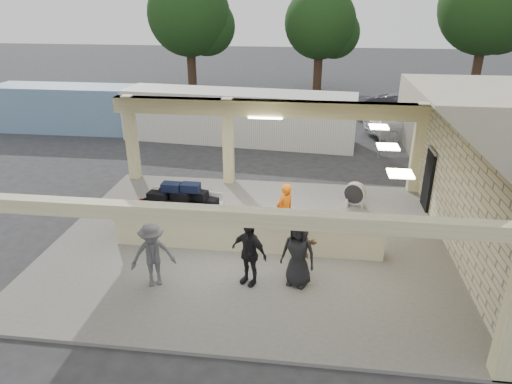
# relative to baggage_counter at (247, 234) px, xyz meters

# --- Properties ---
(ground) EXTENTS (120.00, 120.00, 0.00)m
(ground) POSITION_rel_baggage_counter_xyz_m (0.00, 0.50, -0.59)
(ground) COLOR #29292B
(ground) RESTS_ON ground
(pavilion) EXTENTS (12.01, 10.00, 3.55)m
(pavilion) POSITION_rel_baggage_counter_xyz_m (0.21, 1.16, 0.76)
(pavilion) COLOR #64625D
(pavilion) RESTS_ON ground
(baggage_counter) EXTENTS (8.20, 0.58, 0.98)m
(baggage_counter) POSITION_rel_baggage_counter_xyz_m (0.00, 0.00, 0.00)
(baggage_counter) COLOR beige
(baggage_counter) RESTS_ON pavilion
(luggage_cart) EXTENTS (2.74, 1.87, 1.51)m
(luggage_cart) POSITION_rel_baggage_counter_xyz_m (-2.45, 1.24, 0.33)
(luggage_cart) COLOR silver
(luggage_cart) RESTS_ON pavilion
(drum_fan) EXTENTS (0.84, 0.58, 0.89)m
(drum_fan) POSITION_rel_baggage_counter_xyz_m (3.44, 3.54, -0.01)
(drum_fan) COLOR silver
(drum_fan) RESTS_ON pavilion
(baggage_handler) EXTENTS (0.72, 0.74, 1.84)m
(baggage_handler) POSITION_rel_baggage_counter_xyz_m (1.07, 0.80, 0.43)
(baggage_handler) COLOR orange
(baggage_handler) RESTS_ON pavilion
(passenger_a) EXTENTS (0.88, 0.83, 1.73)m
(passenger_a) POSITION_rel_baggage_counter_xyz_m (1.72, -1.28, 0.38)
(passenger_a) COLOR brown
(passenger_a) RESTS_ON pavilion
(passenger_b) EXTENTS (1.12, 0.82, 1.81)m
(passenger_b) POSITION_rel_baggage_counter_xyz_m (0.31, -1.75, 0.42)
(passenger_b) COLOR black
(passenger_b) RESTS_ON pavilion
(passenger_c) EXTENTS (1.22, 0.82, 1.78)m
(passenger_c) POSITION_rel_baggage_counter_xyz_m (-2.14, -2.14, 0.40)
(passenger_c) COLOR #4F4F54
(passenger_c) RESTS_ON pavilion
(passenger_d) EXTENTS (0.98, 0.63, 1.87)m
(passenger_d) POSITION_rel_baggage_counter_xyz_m (1.59, -1.64, 0.45)
(passenger_d) COLOR black
(passenger_d) RESTS_ON pavilion
(car_white_a) EXTENTS (5.72, 4.13, 1.48)m
(car_white_a) POSITION_rel_baggage_counter_xyz_m (7.35, 13.46, 0.15)
(car_white_a) COLOR white
(car_white_a) RESTS_ON ground
(car_white_b) EXTENTS (4.74, 3.32, 1.40)m
(car_white_b) POSITION_rel_baggage_counter_xyz_m (12.50, 14.45, 0.12)
(car_white_b) COLOR white
(car_white_b) RESTS_ON ground
(car_dark) EXTENTS (5.05, 3.49, 1.59)m
(car_dark) POSITION_rel_baggage_counter_xyz_m (6.83, 16.38, 0.21)
(car_dark) COLOR black
(car_dark) RESTS_ON ground
(container_white) EXTENTS (12.32, 3.61, 2.63)m
(container_white) POSITION_rel_baggage_counter_xyz_m (-2.10, 11.29, 0.73)
(container_white) COLOR silver
(container_white) RESTS_ON ground
(container_blue) EXTENTS (9.74, 2.36, 2.53)m
(container_blue) POSITION_rel_baggage_counter_xyz_m (-11.26, 12.23, 0.68)
(container_blue) COLOR #789BC0
(container_blue) RESTS_ON ground
(tree_left) EXTENTS (6.60, 6.30, 9.00)m
(tree_left) POSITION_rel_baggage_counter_xyz_m (-7.68, 24.66, 5.00)
(tree_left) COLOR #382619
(tree_left) RESTS_ON ground
(tree_mid) EXTENTS (6.00, 5.60, 8.00)m
(tree_mid) POSITION_rel_baggage_counter_xyz_m (2.32, 26.66, 4.38)
(tree_mid) COLOR #382619
(tree_mid) RESTS_ON ground
(tree_right) EXTENTS (7.20, 7.00, 10.00)m
(tree_right) POSITION_rel_baggage_counter_xyz_m (14.32, 25.66, 5.63)
(tree_right) COLOR #382619
(tree_right) RESTS_ON ground
(adjacent_building) EXTENTS (6.00, 8.00, 3.20)m
(adjacent_building) POSITION_rel_baggage_counter_xyz_m (9.50, 10.50, 1.01)
(adjacent_building) COLOR beige
(adjacent_building) RESTS_ON ground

